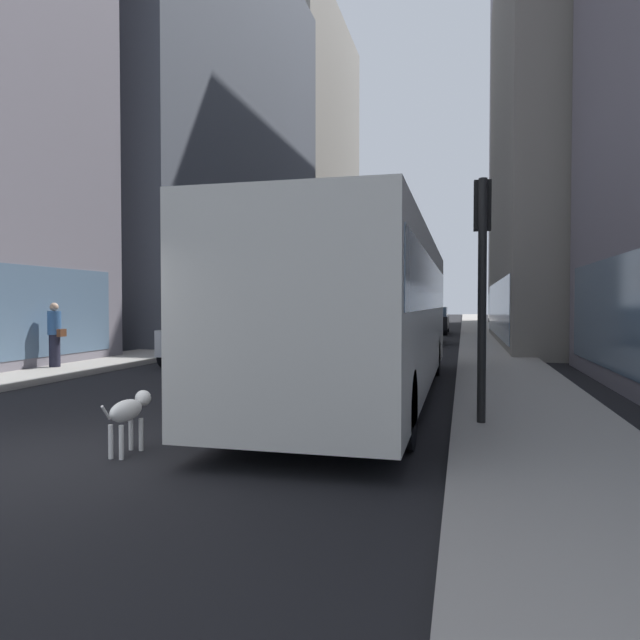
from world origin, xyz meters
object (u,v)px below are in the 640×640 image
(car_white_van, at_px, (421,326))
(dalmatian_dog, at_px, (129,411))
(car_black_suv, at_px, (432,320))
(traffic_light_near, at_px, (482,259))
(car_grey_wagon, at_px, (379,315))
(box_truck, at_px, (353,306))
(pedestrian_with_handbag, at_px, (55,334))
(car_red_coupe, at_px, (350,318))
(transit_bus, at_px, (367,305))
(car_silver_sedan, at_px, (215,336))

(car_white_van, relative_size, dalmatian_dog, 4.09)
(car_black_suv, bearing_deg, car_white_van, -90.00)
(dalmatian_dog, bearing_deg, traffic_light_near, 28.38)
(car_grey_wagon, bearing_deg, box_truck, -85.65)
(traffic_light_near, bearing_deg, pedestrian_with_handbag, 156.91)
(car_red_coupe, bearing_deg, box_truck, -77.99)
(car_black_suv, relative_size, box_truck, 0.61)
(transit_bus, xyz_separation_m, car_black_suv, (0.00, 24.14, -0.95))
(transit_bus, relative_size, car_red_coupe, 2.79)
(car_silver_sedan, bearing_deg, car_red_coupe, 90.00)
(car_black_suv, bearing_deg, transit_bus, -90.00)
(box_truck, height_order, traffic_light_near, traffic_light_near)
(car_black_suv, bearing_deg, pedestrian_with_handbag, -110.92)
(transit_bus, bearing_deg, traffic_light_near, -53.93)
(car_silver_sedan, height_order, traffic_light_near, traffic_light_near)
(traffic_light_near, bearing_deg, dalmatian_dog, -151.62)
(pedestrian_with_handbag, bearing_deg, traffic_light_near, -23.09)
(transit_bus, distance_m, car_black_suv, 24.16)
(car_silver_sedan, bearing_deg, car_white_van, 60.47)
(car_silver_sedan, distance_m, pedestrian_with_handbag, 4.58)
(car_grey_wagon, xyz_separation_m, dalmatian_dog, (3.53, -45.63, -0.31))
(car_black_suv, bearing_deg, car_red_coupe, 153.27)
(car_grey_wagon, bearing_deg, car_red_coupe, -90.00)
(car_silver_sedan, bearing_deg, box_truck, 83.62)
(car_red_coupe, xyz_separation_m, traffic_light_near, (7.70, -29.85, 1.61))
(car_grey_wagon, bearing_deg, dalmatian_dog, -85.57)
(car_white_van, bearing_deg, transit_bus, -90.00)
(pedestrian_with_handbag, xyz_separation_m, traffic_light_near, (10.69, -4.56, 1.42))
(transit_bus, relative_size, pedestrian_with_handbag, 6.82)
(car_red_coupe, bearing_deg, pedestrian_with_handbag, -96.74)
(car_grey_wagon, bearing_deg, car_white_van, -77.60)
(car_grey_wagon, bearing_deg, traffic_light_near, -79.93)
(car_red_coupe, distance_m, dalmatian_dog, 32.29)
(car_red_coupe, bearing_deg, car_black_suv, -26.73)
(car_white_van, bearing_deg, car_red_coupe, 115.13)
(car_black_suv, height_order, box_truck, box_truck)
(transit_bus, distance_m, car_red_coupe, 27.56)
(transit_bus, height_order, car_grey_wagon, transit_bus)
(dalmatian_dog, height_order, pedestrian_with_handbag, pedestrian_with_handbag)
(car_white_van, relative_size, traffic_light_near, 1.16)
(dalmatian_dog, bearing_deg, car_white_van, 84.15)
(car_black_suv, xyz_separation_m, car_white_van, (-0.00, -9.12, -0.01))
(car_grey_wagon, xyz_separation_m, car_black_suv, (5.60, -16.35, 0.00))
(car_red_coupe, relative_size, car_white_van, 1.05)
(car_silver_sedan, relative_size, car_black_suv, 0.92)
(car_red_coupe, relative_size, box_truck, 0.55)
(car_red_coupe, relative_size, pedestrian_with_handbag, 2.44)
(car_grey_wagon, distance_m, pedestrian_with_handbag, 38.94)
(box_truck, relative_size, pedestrian_with_handbag, 4.44)
(car_grey_wagon, distance_m, car_black_suv, 17.28)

